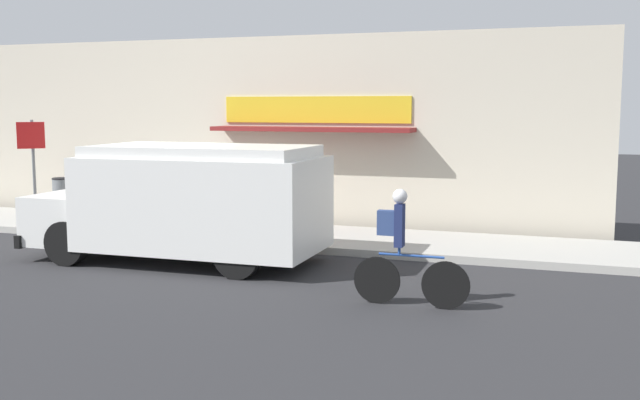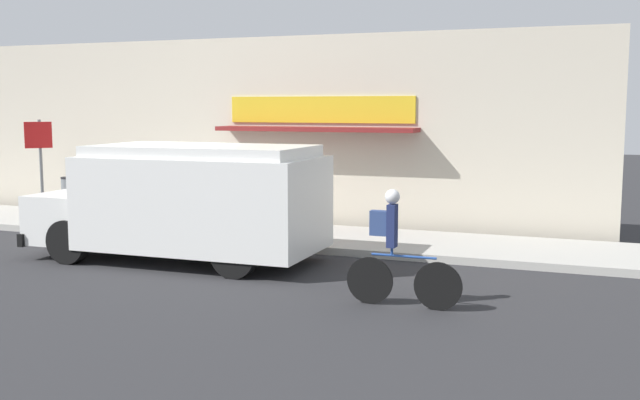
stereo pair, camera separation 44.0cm
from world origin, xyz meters
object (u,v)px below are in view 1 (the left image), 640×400
Objects in this scene: school_bus at (188,201)px; trash_bin at (62,196)px; cyclist at (403,250)px; stop_sign_post at (33,155)px.

school_bus is 6.00× the size of trash_bin.
stop_sign_post is at bearing 159.32° from cyclist.
school_bus is 6.73m from trash_bin.
stop_sign_post reaches higher than cyclist.
trash_bin is (-5.65, 3.61, -0.52)m from school_bus.
school_bus is 4.77m from cyclist.
school_bus reaches higher than cyclist.
cyclist reaches higher than trash_bin.
school_bus is 3.24× the size of cyclist.
cyclist is (4.44, -1.70, -0.32)m from school_bus.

